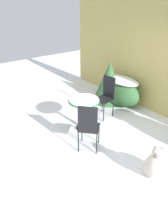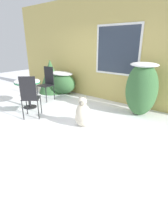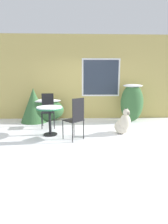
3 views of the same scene
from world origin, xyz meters
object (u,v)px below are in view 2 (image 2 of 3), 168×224
(patio_table, at_px, (28,86))
(dog, at_px, (84,115))
(patio_chair_near_table, at_px, (47,82))
(patio_chair_far_side, at_px, (30,96))

(patio_table, xyz_separation_m, dog, (2.08, 0.01, -0.38))
(patio_chair_near_table, bearing_deg, patio_chair_far_side, -62.18)
(patio_table, distance_m, patio_chair_far_side, 0.84)
(patio_chair_far_side, bearing_deg, patio_table, -73.39)
(patio_chair_near_table, xyz_separation_m, patio_chair_far_side, (0.92, -1.30, 0.00))
(patio_chair_far_side, distance_m, dog, 1.46)
(patio_chair_near_table, relative_size, dog, 1.44)
(patio_chair_near_table, bearing_deg, patio_table, -84.58)
(dog, bearing_deg, patio_table, 152.91)
(patio_table, relative_size, patio_chair_near_table, 0.74)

